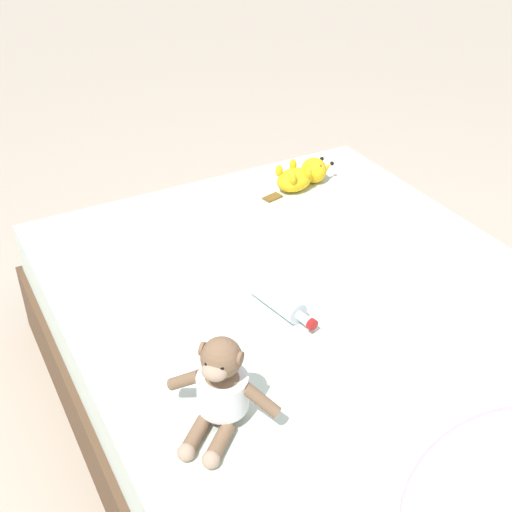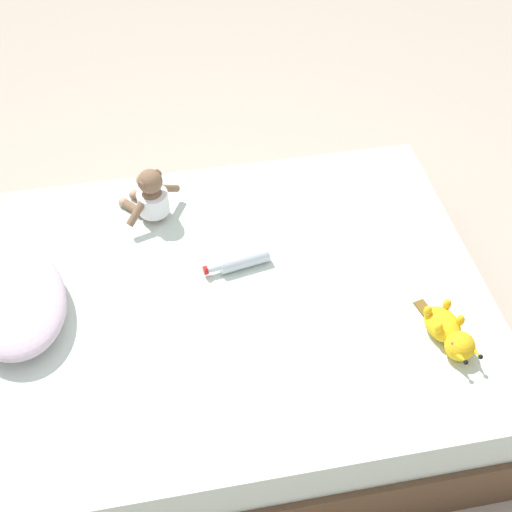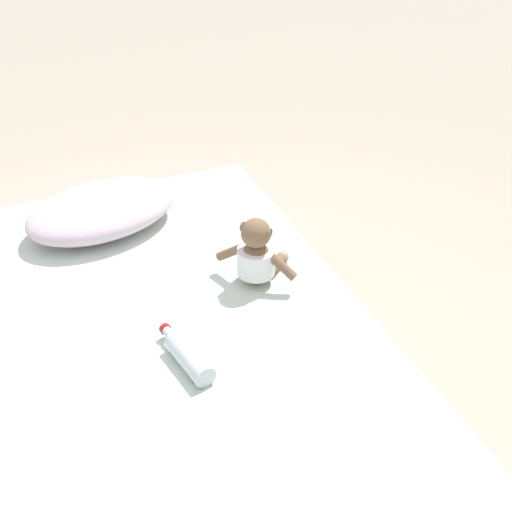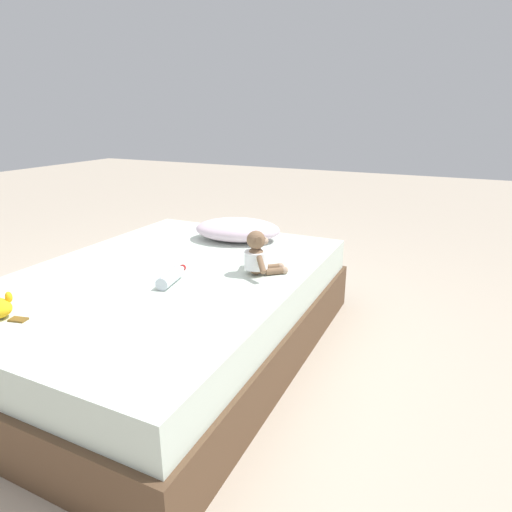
% 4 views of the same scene
% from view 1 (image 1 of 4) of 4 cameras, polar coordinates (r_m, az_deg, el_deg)
% --- Properties ---
extents(ground_plane, '(16.00, 16.00, 0.00)m').
position_cam_1_polar(ground_plane, '(2.24, 6.37, -14.61)').
color(ground_plane, '#B7A893').
extents(bed, '(1.47, 2.03, 0.46)m').
position_cam_1_polar(bed, '(2.08, 6.76, -10.43)').
color(bed, brown).
rests_on(bed, ground_plane).
extents(plush_monkey, '(0.26, 0.26, 0.24)m').
position_cam_1_polar(plush_monkey, '(1.56, -3.05, -11.37)').
color(plush_monkey, brown).
rests_on(plush_monkey, bed).
extents(plush_yellow_creature, '(0.33, 0.15, 0.10)m').
position_cam_1_polar(plush_yellow_creature, '(2.58, 4.03, 6.93)').
color(plush_yellow_creature, yellow).
rests_on(plush_yellow_creature, bed).
extents(glass_bottle, '(0.10, 0.25, 0.06)m').
position_cam_1_polar(glass_bottle, '(1.93, 1.98, -3.83)').
color(glass_bottle, silver).
rests_on(glass_bottle, bed).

